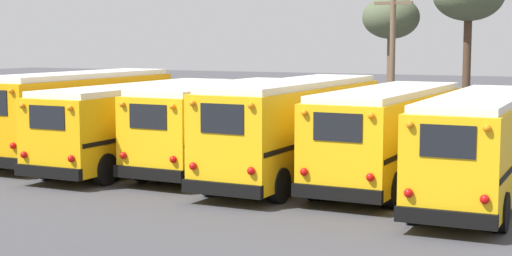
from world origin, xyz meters
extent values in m
plane|color=#424247|center=(0.00, 0.00, 0.00)|extent=(160.00, 160.00, 0.00)
cube|color=#E5A00C|center=(-7.67, 0.87, 1.75)|extent=(2.38, 9.28, 2.79)
cube|color=white|center=(-7.67, 0.87, 3.24)|extent=(2.19, 8.91, 0.20)
sphere|color=red|center=(-6.83, -3.82, 1.12)|extent=(0.22, 0.22, 0.22)
sphere|color=orange|center=(-6.83, -3.82, 2.92)|extent=(0.18, 0.18, 0.18)
cube|color=black|center=(-8.84, 0.88, 1.54)|extent=(0.08, 9.08, 0.14)
cube|color=black|center=(-6.50, 0.86, 1.54)|extent=(0.08, 9.08, 0.14)
cylinder|color=black|center=(-8.73, 4.21, 0.51)|extent=(0.29, 1.02, 1.01)
cylinder|color=black|center=(-6.57, 4.20, 0.51)|extent=(0.29, 1.02, 1.01)
cylinder|color=black|center=(-6.61, -2.47, 0.51)|extent=(0.29, 1.02, 1.01)
cube|color=#EAAA0F|center=(-4.60, 0.46, 1.57)|extent=(2.56, 10.28, 2.41)
cube|color=white|center=(-4.60, 0.46, 2.87)|extent=(2.36, 9.87, 0.20)
cube|color=black|center=(-4.64, -4.71, 0.54)|extent=(2.52, 0.22, 0.36)
cube|color=black|center=(-4.64, -4.68, 2.23)|extent=(1.36, 0.04, 0.72)
sphere|color=red|center=(-5.57, -4.71, 1.02)|extent=(0.22, 0.22, 0.22)
sphere|color=orange|center=(-5.57, -4.71, 2.55)|extent=(0.18, 0.18, 0.18)
sphere|color=red|center=(-3.72, -4.73, 1.02)|extent=(0.22, 0.22, 0.22)
sphere|color=orange|center=(-3.72, -4.73, 2.55)|extent=(0.18, 0.18, 0.18)
cube|color=black|center=(-5.85, 0.47, 1.38)|extent=(0.11, 10.05, 0.14)
cube|color=black|center=(-3.35, 0.45, 1.38)|extent=(0.11, 10.05, 0.14)
cylinder|color=black|center=(-5.73, 4.30, 0.51)|extent=(0.29, 1.03, 1.02)
cylinder|color=black|center=(-3.41, 4.28, 0.51)|extent=(0.29, 1.03, 1.02)
cylinder|color=black|center=(-5.79, -3.36, 0.51)|extent=(0.29, 1.03, 1.02)
cylinder|color=black|center=(-3.48, -3.38, 0.51)|extent=(0.29, 1.03, 1.02)
cube|color=yellow|center=(-1.53, 1.13, 1.61)|extent=(2.64, 9.63, 2.47)
cube|color=white|center=(-1.53, 1.13, 2.95)|extent=(2.44, 9.25, 0.20)
cube|color=black|center=(-1.65, -3.70, 0.56)|extent=(2.47, 0.26, 0.36)
cube|color=black|center=(-1.65, -3.68, 2.29)|extent=(1.33, 0.06, 0.74)
sphere|color=red|center=(-2.55, -3.69, 1.06)|extent=(0.22, 0.22, 0.22)
sphere|color=orange|center=(-2.55, -3.69, 2.63)|extent=(0.18, 0.18, 0.18)
sphere|color=red|center=(-0.74, -3.73, 1.06)|extent=(0.22, 0.22, 0.22)
sphere|color=orange|center=(-0.74, -3.73, 2.63)|extent=(0.18, 0.18, 0.18)
cube|color=black|center=(-2.75, 1.16, 1.43)|extent=(0.25, 9.39, 0.14)
cube|color=black|center=(-0.32, 1.10, 1.43)|extent=(0.25, 9.39, 0.14)
cylinder|color=black|center=(-2.58, 4.64, 0.54)|extent=(0.31, 1.08, 1.08)
cylinder|color=black|center=(-0.33, 4.59, 0.54)|extent=(0.31, 1.08, 1.08)
cylinder|color=black|center=(-2.74, -2.33, 0.54)|extent=(0.31, 1.08, 1.08)
cylinder|color=black|center=(-0.49, -2.39, 0.54)|extent=(0.31, 1.08, 1.08)
cube|color=yellow|center=(1.53, 0.21, 1.71)|extent=(2.57, 9.97, 2.72)
cube|color=white|center=(1.53, 0.21, 3.17)|extent=(2.37, 9.57, 0.20)
cube|color=black|center=(1.45, -4.79, 0.53)|extent=(2.45, 0.24, 0.36)
cube|color=black|center=(1.45, -4.77, 2.46)|extent=(1.32, 0.05, 0.81)
sphere|color=red|center=(0.55, -4.79, 1.10)|extent=(0.22, 0.22, 0.22)
sphere|color=orange|center=(0.55, -4.79, 2.85)|extent=(0.18, 0.18, 0.18)
sphere|color=red|center=(2.35, -4.82, 1.10)|extent=(0.22, 0.22, 0.22)
sphere|color=orange|center=(2.35, -4.82, 2.85)|extent=(0.18, 0.18, 0.18)
cube|color=black|center=(0.32, 0.23, 1.51)|extent=(0.19, 9.74, 0.14)
cube|color=black|center=(2.75, 0.19, 1.51)|extent=(0.19, 9.74, 0.14)
cylinder|color=black|center=(0.47, 3.90, 0.50)|extent=(0.30, 1.01, 1.00)
cylinder|color=black|center=(2.72, 3.86, 0.50)|extent=(0.30, 1.01, 1.00)
cylinder|color=black|center=(0.35, -3.43, 0.50)|extent=(0.30, 1.01, 1.00)
cylinder|color=black|center=(2.59, -3.47, 0.50)|extent=(0.30, 1.01, 1.00)
cube|color=yellow|center=(4.60, 0.63, 1.61)|extent=(2.67, 9.40, 2.51)
cube|color=white|center=(4.60, 0.63, 2.96)|extent=(2.46, 9.02, 0.20)
cube|color=black|center=(4.50, -4.08, 0.54)|extent=(2.53, 0.25, 0.36)
cube|color=black|center=(4.50, -4.06, 2.30)|extent=(1.36, 0.06, 0.75)
sphere|color=red|center=(3.58, -4.07, 1.05)|extent=(0.22, 0.22, 0.22)
sphere|color=orange|center=(3.58, -4.07, 2.64)|extent=(0.18, 0.18, 0.18)
sphere|color=red|center=(5.43, -4.11, 1.05)|extent=(0.22, 0.22, 0.22)
sphere|color=orange|center=(5.43, -4.11, 2.64)|extent=(0.18, 0.18, 0.18)
cube|color=black|center=(3.35, 0.66, 1.42)|extent=(0.21, 9.16, 0.14)
cube|color=black|center=(5.85, 0.60, 1.42)|extent=(0.21, 9.16, 0.14)
cylinder|color=black|center=(3.51, 4.03, 0.51)|extent=(0.30, 1.03, 1.02)
cylinder|color=black|center=(5.83, 3.98, 0.51)|extent=(0.30, 1.03, 1.02)
cylinder|color=black|center=(3.37, -2.72, 0.51)|extent=(0.30, 1.03, 1.02)
cylinder|color=black|center=(5.69, -2.77, 0.51)|extent=(0.30, 1.03, 1.02)
cube|color=yellow|center=(7.67, -0.72, 1.60)|extent=(2.37, 9.85, 2.51)
cube|color=white|center=(7.67, -0.72, 2.95)|extent=(2.18, 9.45, 0.20)
cube|color=black|center=(7.71, -5.67, 0.52)|extent=(2.35, 0.22, 0.36)
cube|color=black|center=(7.71, -5.65, 2.29)|extent=(1.27, 0.04, 0.75)
sphere|color=red|center=(6.84, -5.69, 1.03)|extent=(0.22, 0.22, 0.22)
sphere|color=orange|center=(6.84, -5.69, 2.63)|extent=(0.18, 0.18, 0.18)
sphere|color=red|center=(8.57, -5.67, 1.03)|extent=(0.22, 0.22, 0.22)
sphere|color=orange|center=(8.57, -5.67, 2.63)|extent=(0.18, 0.18, 0.18)
cube|color=black|center=(6.51, -0.72, 1.41)|extent=(0.09, 9.63, 0.14)
cylinder|color=black|center=(6.57, 2.89, 0.49)|extent=(0.29, 0.98, 0.98)
cylinder|color=black|center=(6.63, -4.34, 0.49)|extent=(0.29, 0.98, 0.98)
cylinder|color=black|center=(8.77, -4.32, 0.49)|extent=(0.29, 0.98, 0.98)
cylinder|color=brown|center=(1.36, 12.36, 3.57)|extent=(0.26, 0.26, 7.14)
cube|color=brown|center=(1.36, 12.36, 6.29)|extent=(1.80, 0.14, 0.14)
cylinder|color=#473323|center=(3.56, 18.97, 2.97)|extent=(0.42, 0.42, 5.95)
cylinder|color=brown|center=(-0.53, 18.68, 2.48)|extent=(0.36, 0.36, 4.96)
ellipsoid|color=#4C563D|center=(-0.53, 18.68, 5.82)|extent=(3.12, 3.12, 2.34)
camera|label=1|loc=(11.34, -23.41, 4.57)|focal=55.00mm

